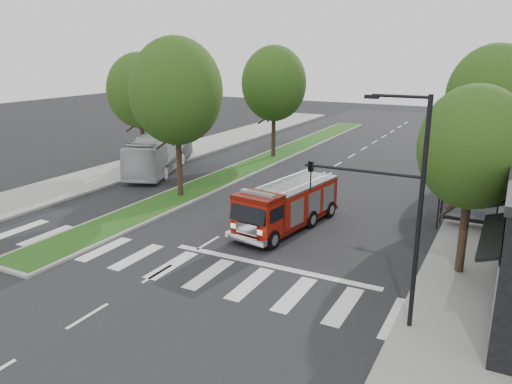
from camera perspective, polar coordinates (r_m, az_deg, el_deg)
ground at (r=25.12m, az=-5.51°, el=-5.83°), size 140.00×140.00×0.00m
sidewalk_right at (r=30.88m, az=25.58°, el=-3.04°), size 5.00×80.00×0.15m
sidewalk_left at (r=41.27m, az=-14.92°, el=2.50°), size 5.00×80.00×0.15m
median at (r=42.96m, az=0.83°, el=3.56°), size 3.00×50.00×0.15m
bus_shelter at (r=28.60m, az=23.27°, el=-0.06°), size 3.20×1.60×2.61m
tree_right_near at (r=21.84m, az=23.61°, el=4.64°), size 4.40×4.40×8.05m
tree_right_mid at (r=33.62m, az=25.52°, el=9.64°), size 5.60×5.60×9.72m
tree_right_far at (r=43.63m, az=26.09°, el=9.82°), size 5.00×5.00×8.73m
tree_median_near at (r=31.80m, az=-9.11°, el=11.29°), size 5.80×5.80×10.16m
tree_median_far at (r=43.84m, az=2.07°, el=12.27°), size 5.60×5.60×9.72m
tree_left_mid at (r=41.50m, az=-13.13°, el=11.22°), size 5.20×5.20×9.16m
streetlight_right_near at (r=16.94m, az=15.41°, el=-0.47°), size 4.08×0.22×8.00m
streetlight_right_far at (r=39.84m, az=23.96°, el=7.65°), size 2.11×0.20×8.00m
fire_engine at (r=26.72m, az=3.60°, el=-1.55°), size 3.36×7.88×2.64m
city_bus at (r=40.39m, az=-10.85°, el=4.55°), size 6.23×11.02×3.02m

